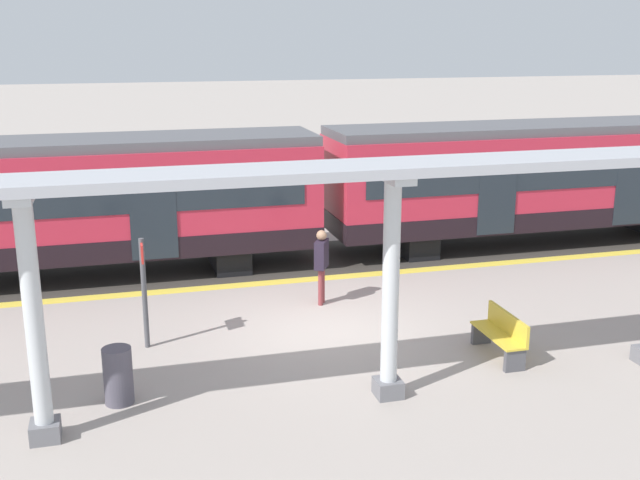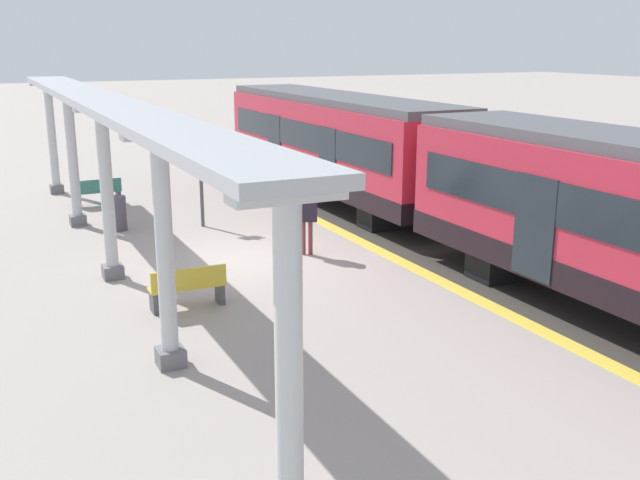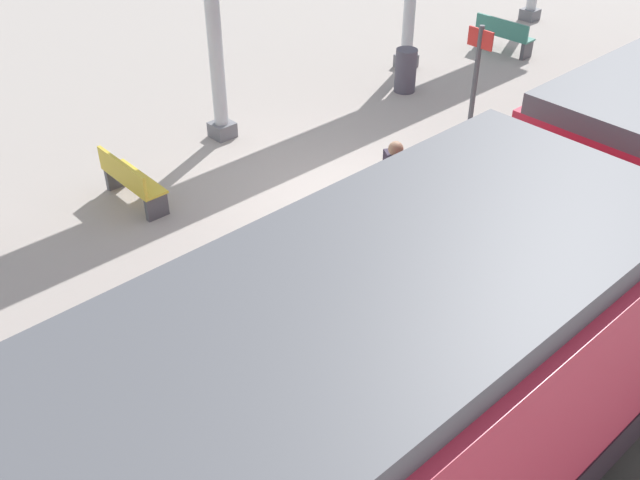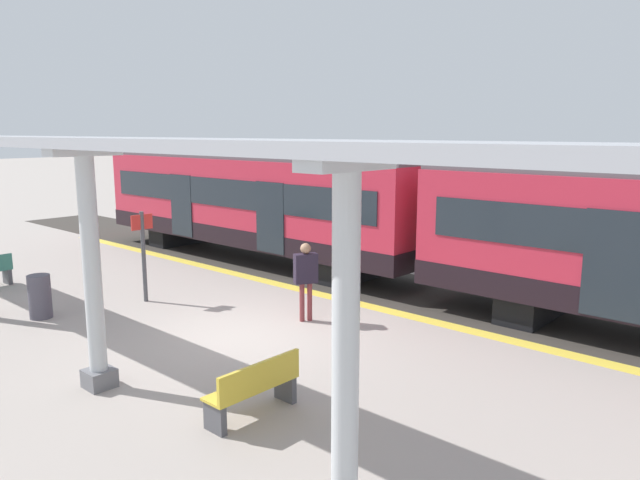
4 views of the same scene
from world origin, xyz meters
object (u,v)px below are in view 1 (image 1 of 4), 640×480
(passenger_waiting_near_edge, at_px, (321,258))
(platform_info_sign, at_px, (144,282))
(canopy_pillar_third, at_px, (391,287))
(trash_bin, at_px, (118,376))
(train_near_carriage, at_px, (63,206))
(canopy_pillar_second, at_px, (34,319))
(train_far_carriage, at_px, (542,180))
(bench_near_end, at_px, (501,334))

(passenger_waiting_near_edge, bearing_deg, platform_info_sign, -69.27)
(canopy_pillar_third, xyz_separation_m, trash_bin, (-0.95, -4.38, -1.45))
(trash_bin, distance_m, platform_info_sign, 2.49)
(train_near_carriage, bearing_deg, canopy_pillar_second, 0.10)
(train_near_carriage, bearing_deg, train_far_carriage, 90.00)
(canopy_pillar_second, bearing_deg, trash_bin, 130.79)
(canopy_pillar_second, distance_m, bench_near_end, 8.32)
(platform_info_sign, relative_size, passenger_waiting_near_edge, 1.28)
(platform_info_sign, bearing_deg, bench_near_end, 70.97)
(train_far_carriage, relative_size, trash_bin, 13.06)
(trash_bin, bearing_deg, platform_info_sign, 165.99)
(passenger_waiting_near_edge, bearing_deg, canopy_pillar_third, -1.60)
(bench_near_end, xyz_separation_m, trash_bin, (0.05, -7.02, 0.04))
(train_near_carriage, height_order, platform_info_sign, train_near_carriage)
(train_near_carriage, bearing_deg, canopy_pillar_third, 33.52)
(canopy_pillar_third, relative_size, trash_bin, 3.95)
(bench_near_end, distance_m, passenger_waiting_near_edge, 4.53)
(train_near_carriage, relative_size, canopy_pillar_third, 3.31)
(train_near_carriage, distance_m, trash_bin, 7.56)
(canopy_pillar_third, height_order, trash_bin, canopy_pillar_third)
(canopy_pillar_second, relative_size, passenger_waiting_near_edge, 2.22)
(bench_near_end, bearing_deg, train_far_carriage, 144.99)
(canopy_pillar_third, bearing_deg, bench_near_end, 110.72)
(platform_info_sign, bearing_deg, canopy_pillar_third, 49.81)
(canopy_pillar_third, distance_m, trash_bin, 4.71)
(trash_bin, xyz_separation_m, passenger_waiting_near_edge, (-3.77, 4.51, 0.59))
(train_near_carriage, xyz_separation_m, bench_near_end, (7.30, 8.13, -1.39))
(platform_info_sign, bearing_deg, canopy_pillar_second, -27.35)
(train_far_carriage, bearing_deg, trash_bin, -58.79)
(train_near_carriage, bearing_deg, passenger_waiting_near_edge, 57.52)
(train_near_carriage, relative_size, bench_near_end, 8.42)
(bench_near_end, height_order, platform_info_sign, platform_info_sign)
(canopy_pillar_third, relative_size, platform_info_sign, 1.74)
(train_far_carriage, relative_size, platform_info_sign, 5.76)
(trash_bin, bearing_deg, canopy_pillar_third, 77.79)
(canopy_pillar_second, distance_m, platform_info_sign, 3.68)
(train_near_carriage, height_order, train_far_carriage, same)
(platform_info_sign, height_order, passenger_waiting_near_edge, platform_info_sign)
(train_far_carriage, xyz_separation_m, trash_bin, (7.35, -12.14, -1.35))
(canopy_pillar_second, xyz_separation_m, platform_info_sign, (-3.22, 1.67, -0.61))
(canopy_pillar_second, height_order, platform_info_sign, canopy_pillar_second)
(bench_near_end, distance_m, platform_info_sign, 6.88)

